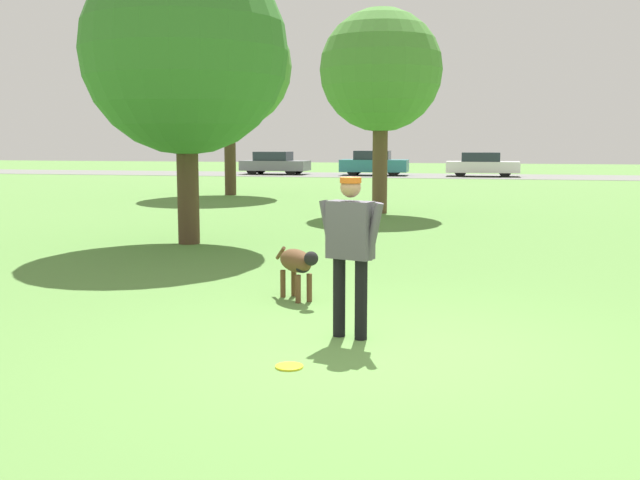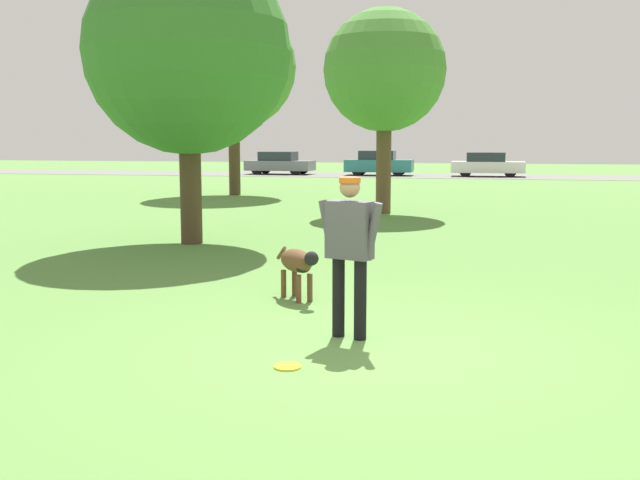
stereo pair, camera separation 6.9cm
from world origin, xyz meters
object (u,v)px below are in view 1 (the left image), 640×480
object	(u,v)px
frisbee	(289,367)
tree_near_left	(185,52)
tree_far_left	(229,67)
parked_car_teal	(374,163)
parked_car_grey	(275,163)
parked_car_white	(482,165)
person	(350,243)
tree_mid_center	(381,71)
dog	(297,263)

from	to	relation	value
frisbee	tree_near_left	size ratio (longest dim) A/B	0.04
tree_far_left	parked_car_teal	world-z (taller)	tree_far_left
parked_car_grey	parked_car_white	world-z (taller)	same
frisbee	tree_near_left	distance (m)	9.28
frisbee	tree_near_left	xyz separation A→B (m)	(-4.03, 7.49, 3.71)
tree_far_left	parked_car_teal	xyz separation A→B (m)	(2.98, 16.50, -4.01)
person	tree_mid_center	world-z (taller)	tree_mid_center
frisbee	parked_car_teal	bearing A→B (deg)	97.16
parked_car_white	dog	bearing A→B (deg)	-94.02
dog	tree_far_left	distance (m)	19.25
dog	frisbee	distance (m)	2.92
tree_near_left	tree_far_left	bearing A→B (deg)	105.63
person	parked_car_white	distance (m)	35.64
parked_car_grey	parked_car_white	distance (m)	12.12
tree_far_left	parked_car_white	world-z (taller)	tree_far_left
parked_car_grey	parked_car_white	bearing A→B (deg)	1.16
frisbee	tree_mid_center	xyz separation A→B (m)	(-1.20, 14.54, 3.91)
parked_car_grey	frisbee	bearing A→B (deg)	-72.38
tree_near_left	parked_car_white	world-z (taller)	tree_near_left
frisbee	tree_mid_center	size ratio (longest dim) A/B	0.05
tree_near_left	parked_car_teal	size ratio (longest dim) A/B	1.47
tree_mid_center	dog	bearing A→B (deg)	-87.24
tree_far_left	parked_car_teal	size ratio (longest dim) A/B	1.81
tree_mid_center	parked_car_grey	bearing A→B (deg)	112.86
dog	tree_mid_center	bearing A→B (deg)	139.71
parked_car_teal	parked_car_white	xyz separation A→B (m)	(6.14, 0.01, -0.03)
person	frisbee	world-z (taller)	person
frisbee	tree_far_left	xyz separation A→B (m)	(-7.60, 20.25, 4.70)
parked_car_grey	parked_car_teal	xyz separation A→B (m)	(5.99, -0.10, 0.03)
frisbee	parked_car_grey	xyz separation A→B (m)	(-10.60, 36.85, 0.66)
person	parked_car_grey	distance (m)	37.35
person	parked_car_teal	world-z (taller)	person
frisbee	tree_far_left	bearing A→B (deg)	110.57
dog	tree_far_left	size ratio (longest dim) A/B	0.12
frisbee	tree_mid_center	distance (m)	15.10
dog	tree_far_left	world-z (taller)	tree_far_left
tree_near_left	parked_car_grey	world-z (taller)	tree_near_left
frisbee	tree_far_left	distance (m)	22.14
person	parked_car_grey	world-z (taller)	person
parked_car_white	tree_near_left	bearing A→B (deg)	-101.13
tree_mid_center	parked_car_white	distance (m)	22.62
tree_mid_center	tree_far_left	size ratio (longest dim) A/B	0.80
dog	tree_mid_center	world-z (taller)	tree_mid_center
dog	parked_car_teal	bearing A→B (deg)	143.64
parked_car_grey	person	bearing A→B (deg)	-71.37
person	tree_far_left	xyz separation A→B (m)	(-7.95, 19.12, 3.71)
tree_mid_center	parked_car_grey	distance (m)	24.42
tree_far_left	tree_mid_center	bearing A→B (deg)	-41.74
tree_mid_center	parked_car_white	bearing A→B (deg)	83.03
person	parked_car_white	size ratio (longest dim) A/B	0.41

